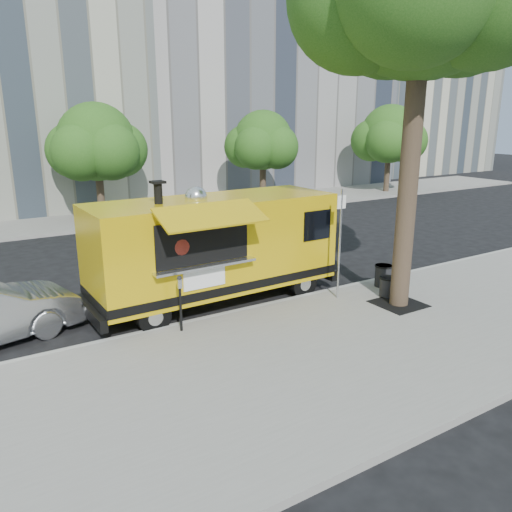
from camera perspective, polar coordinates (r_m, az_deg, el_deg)
The scene contains 15 objects.
ground at distance 14.31m, azimuth 0.43°, elevation -4.61°, with size 120.00×120.00×0.00m, color black.
sidewalk at distance 11.37m, azimuth 11.40°, elevation -10.07°, with size 60.00×6.00×0.15m, color gray.
curb at distance 13.56m, azimuth 2.54°, elevation -5.46°, with size 60.00×0.14×0.16m, color #999993.
far_sidewalk at distance 26.33m, azimuth -15.45°, elevation 4.34°, with size 60.00×5.00×0.15m, color gray.
building_mid at distance 39.68m, azimuth -2.81°, elevation 22.85°, with size 20.00×14.00×20.00m, color #ABA4A0.
building_right at distance 51.40m, azimuth 15.45°, elevation 18.42°, with size 16.00×12.00×16.00m, color beige.
tree_well at distance 13.84m, azimuth 15.97°, elevation -5.27°, with size 1.20×1.20×0.02m, color black.
far_tree_b at distance 24.87m, azimuth -17.79°, elevation 12.28°, with size 3.60×3.60×5.50m.
far_tree_c at distance 28.22m, azimuth 0.80°, elevation 13.07°, with size 3.24×3.24×5.21m.
far_tree_d at distance 34.77m, azimuth 15.04°, elevation 13.30°, with size 3.78×3.78×5.64m.
sign_post at distance 13.49m, azimuth 9.57°, elevation 2.11°, with size 0.28×0.06×3.00m.
parking_meter at distance 11.55m, azimuth -8.66°, elevation -4.64°, with size 0.11×0.11×1.33m.
food_truck at distance 13.35m, azimuth -4.80°, elevation 1.09°, with size 7.00×3.34×3.43m.
trash_bin_left at distance 14.24m, azimuth 14.79°, elevation -3.34°, with size 0.46×0.46×0.55m.
trash_bin_right at distance 15.06m, azimuth 14.35°, elevation -2.11°, with size 0.53×0.53×0.63m.
Camera 1 is at (-7.16, -11.37, 4.93)m, focal length 35.00 mm.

